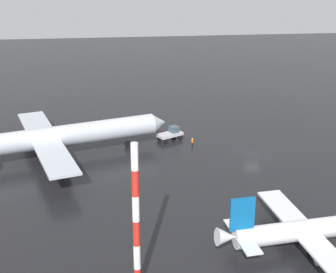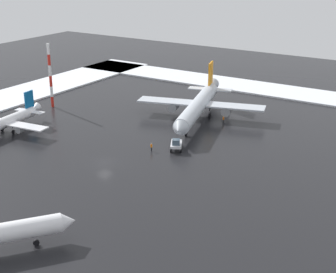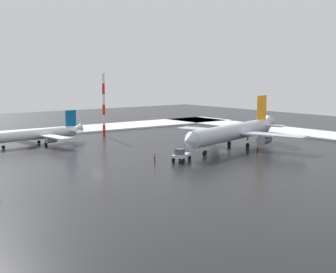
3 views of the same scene
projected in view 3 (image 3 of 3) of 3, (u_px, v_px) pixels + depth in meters
name	position (u px, v px, depth m)	size (l,w,h in m)	color
ground_plane	(99.00, 163.00, 94.66)	(240.00, 240.00, 0.00)	black
snow_bank_far	(2.00, 135.00, 133.88)	(152.00, 16.00, 0.43)	white
snow_bank_left	(321.00, 135.00, 135.27)	(14.00, 116.00, 0.43)	white
airplane_parked_starboard	(234.00, 132.00, 111.84)	(36.59, 30.78, 11.08)	silver
airplane_far_rear	(36.00, 134.00, 117.18)	(25.40, 21.13, 7.54)	white
pushback_tug	(181.00, 155.00, 95.91)	(5.09, 4.13, 2.50)	silver
ground_crew_beside_wing	(258.00, 147.00, 107.94)	(0.36, 0.36, 1.71)	black
ground_crew_mid_apron	(155.00, 156.00, 96.96)	(0.36, 0.36, 1.71)	black
antenna_mast	(104.00, 105.00, 133.78)	(0.70, 0.70, 16.32)	red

